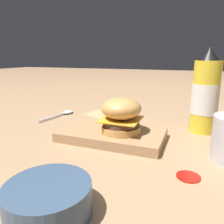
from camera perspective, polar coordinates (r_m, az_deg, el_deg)
name	(u,v)px	position (r m, az deg, el deg)	size (l,w,h in m)	color
ground_plane	(122,135)	(0.61, 2.50, -6.08)	(6.00, 6.00, 0.00)	#9E7A56
serving_board	(112,135)	(0.58, 0.00, -5.97)	(0.27, 0.15, 0.02)	#A37A51
burger	(121,115)	(0.55, 2.41, -0.76)	(0.10, 0.10, 0.09)	tan
ketchup_bottle	(205,95)	(0.66, 23.17, 4.10)	(0.07, 0.07, 0.24)	yellow
side_bowl	(48,198)	(0.33, -16.26, -20.86)	(0.12, 0.12, 0.05)	#384C66
spoon	(64,113)	(0.83, -12.34, -0.29)	(0.05, 0.17, 0.01)	silver
ketchup_puddle	(188,176)	(0.43, 19.33, -15.54)	(0.04, 0.04, 0.00)	#9E140F
parchment_square	(109,114)	(0.82, -0.84, -0.46)	(0.18, 0.18, 0.00)	tan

